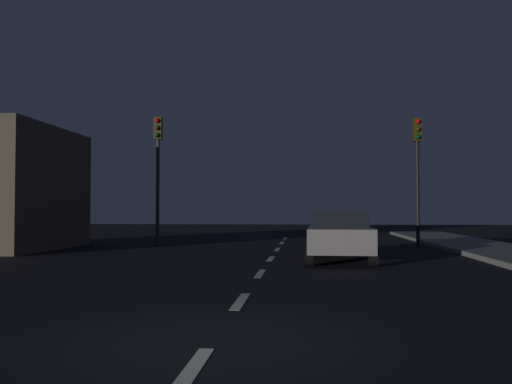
# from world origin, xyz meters

# --- Properties ---
(ground_plane) EXTENTS (80.00, 80.00, 0.00)m
(ground_plane) POSITION_xyz_m (0.00, 7.00, 0.00)
(ground_plane) COLOR black
(lane_stripe_nearest) EXTENTS (0.16, 1.60, 0.01)m
(lane_stripe_nearest) POSITION_xyz_m (0.00, -1.20, 0.00)
(lane_stripe_nearest) COLOR silver
(lane_stripe_nearest) RESTS_ON ground_plane
(lane_stripe_second) EXTENTS (0.16, 1.60, 0.01)m
(lane_stripe_second) POSITION_xyz_m (0.00, 2.60, 0.00)
(lane_stripe_second) COLOR silver
(lane_stripe_second) RESTS_ON ground_plane
(lane_stripe_third) EXTENTS (0.16, 1.60, 0.01)m
(lane_stripe_third) POSITION_xyz_m (0.00, 6.40, 0.00)
(lane_stripe_third) COLOR silver
(lane_stripe_third) RESTS_ON ground_plane
(lane_stripe_fourth) EXTENTS (0.16, 1.60, 0.01)m
(lane_stripe_fourth) POSITION_xyz_m (0.00, 10.20, 0.00)
(lane_stripe_fourth) COLOR silver
(lane_stripe_fourth) RESTS_ON ground_plane
(lane_stripe_fifth) EXTENTS (0.16, 1.60, 0.01)m
(lane_stripe_fifth) POSITION_xyz_m (0.00, 14.00, 0.00)
(lane_stripe_fifth) COLOR silver
(lane_stripe_fifth) RESTS_ON ground_plane
(lane_stripe_sixth) EXTENTS (0.16, 1.60, 0.01)m
(lane_stripe_sixth) POSITION_xyz_m (0.00, 17.80, 0.00)
(lane_stripe_sixth) COLOR silver
(lane_stripe_sixth) RESTS_ON ground_plane
(lane_stripe_seventh) EXTENTS (0.16, 1.60, 0.01)m
(lane_stripe_seventh) POSITION_xyz_m (0.00, 21.60, 0.00)
(lane_stripe_seventh) COLOR silver
(lane_stripe_seventh) RESTS_ON ground_plane
(traffic_signal_left) EXTENTS (0.32, 0.38, 5.20)m
(traffic_signal_left) POSITION_xyz_m (-4.92, 15.51, 3.63)
(traffic_signal_left) COLOR #2D2D30
(traffic_signal_left) RESTS_ON ground_plane
(traffic_signal_right) EXTENTS (0.32, 0.38, 5.01)m
(traffic_signal_right) POSITION_xyz_m (5.36, 15.51, 3.51)
(traffic_signal_right) COLOR black
(traffic_signal_right) RESTS_ON ground_plane
(car_stopped_ahead) EXTENTS (1.96, 4.65, 1.43)m
(car_stopped_ahead) POSITION_xyz_m (2.01, 9.81, 0.74)
(car_stopped_ahead) COLOR gray
(car_stopped_ahead) RESTS_ON ground_plane
(storefront_left) EXTENTS (4.26, 6.04, 4.49)m
(storefront_left) POSITION_xyz_m (-10.13, 13.19, 2.25)
(storefront_left) COLOR brown
(storefront_left) RESTS_ON ground_plane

